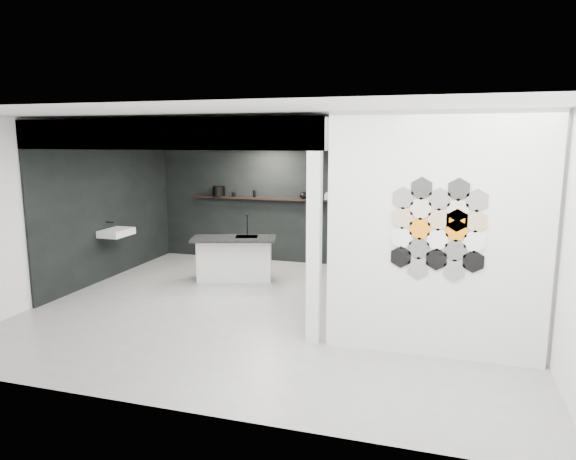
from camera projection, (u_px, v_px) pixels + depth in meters
The scene contains 17 objects.
floor at pixel (276, 310), 7.60m from camera, with size 7.00×6.00×0.01m, color gray.
partition_panel at pixel (435, 237), 5.78m from camera, with size 2.45×0.15×2.80m, color silver.
bay_clad_back at pixel (260, 204), 10.56m from camera, with size 4.40×0.04×2.35m, color black.
bay_clad_left at pixel (111, 212), 9.32m from camera, with size 0.04×4.00×2.35m, color black.
bulkhead at pixel (219, 135), 8.46m from camera, with size 4.40×4.00×0.40m, color silver.
corner_column at pixel (314, 249), 6.22m from camera, with size 0.16×0.16×2.35m, color silver.
fascia_beam at pixel (158, 134), 6.65m from camera, with size 4.40×0.16×0.40m, color silver.
wall_basin at pixel (116, 232), 9.12m from camera, with size 0.40×0.60×0.12m, color silver.
display_shelf at pixel (263, 198), 10.41m from camera, with size 3.00×0.15×0.04m, color black.
kitchen_island at pixel (235, 258), 9.14m from camera, with size 1.59×1.05×1.18m.
stockpot at pixel (219, 191), 10.66m from camera, with size 0.25×0.25×0.21m, color black.
kettle at pixel (304, 195), 10.15m from camera, with size 0.16×0.16×0.14m, color black.
glass_bowl at pixel (328, 197), 10.01m from camera, with size 0.15×0.15×0.11m, color gray.
glass_vase at pixel (328, 196), 10.01m from camera, with size 0.11×0.11×0.15m, color gray.
bottle_dark at pixel (254, 194), 10.45m from camera, with size 0.05×0.05×0.14m, color black.
utensil_cup at pixel (233, 194), 10.58m from camera, with size 0.07×0.07×0.09m, color black.
hex_tile_cluster at pixel (439, 229), 5.67m from camera, with size 1.04×0.02×1.16m.
Camera 1 is at (2.26, -6.91, 2.48)m, focal length 32.00 mm.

